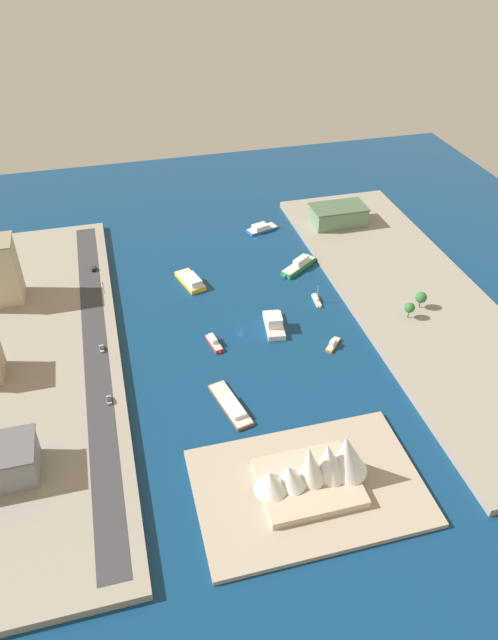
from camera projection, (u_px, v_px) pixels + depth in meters
name	position (u px, v px, depth m)	size (l,w,h in m)	color
ground_plane	(240.00, 330.00, 279.76)	(440.00, 440.00, 0.00)	navy
quay_west	(416.00, 299.00, 297.17)	(70.00, 240.00, 3.43)	gray
quay_east	(39.00, 360.00, 260.27)	(70.00, 240.00, 3.43)	gray
peninsula_point	(308.00, 487.00, 207.12)	(79.41, 52.90, 2.00)	#A89E89
road_strip	(95.00, 348.00, 264.15)	(10.55, 228.00, 0.15)	#38383D
ferry_green_doubledeck	(299.00, 265.00, 322.42)	(23.88, 19.13, 5.91)	#2D8C4C
water_taxi_orange	(333.00, 344.00, 269.84)	(9.85, 10.29, 3.59)	orange
ferry_white_commuter	(274.00, 323.00, 279.74)	(10.86, 23.30, 7.83)	silver
ferry_yellow_fast	(191.00, 280.00, 310.43)	(13.87, 23.81, 5.52)	yellow
tugboat_red	(214.00, 343.00, 270.33)	(6.13, 14.43, 3.88)	red
barge_flat_brown	(231.00, 405.00, 238.79)	(13.51, 29.25, 3.20)	brown
sailboat_small_white	(317.00, 300.00, 298.00)	(2.83, 11.60, 10.26)	white
catamaran_blue	(261.00, 228.00, 357.43)	(20.29, 12.52, 4.03)	blue
terminal_long_green	(338.00, 215.00, 354.89)	(32.64, 19.03, 11.27)	slate
van_white	(102.00, 348.00, 262.42)	(1.96, 4.69, 1.47)	black
suv_black	(94.00, 269.00, 315.27)	(2.08, 4.68, 1.70)	black
sedan_silver	(109.00, 400.00, 236.63)	(2.11, 4.49, 1.63)	black
traffic_light_waterfront	(103.00, 286.00, 295.98)	(0.36, 0.36, 6.50)	black
opera_landmark	(317.00, 468.00, 201.98)	(41.51, 27.99, 22.34)	#BCAD93
park_tree_cluster	(416.00, 302.00, 282.52)	(14.53, 11.53, 8.67)	brown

